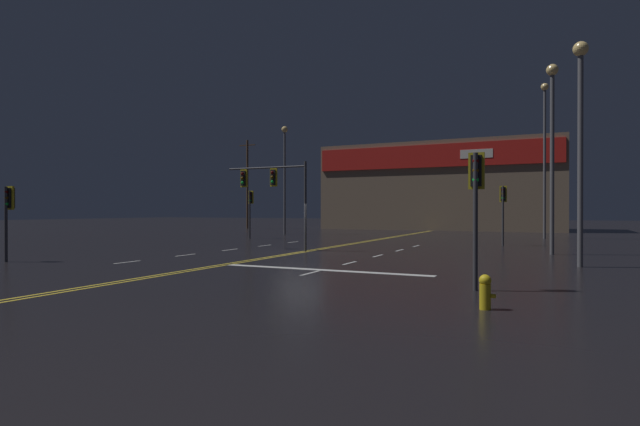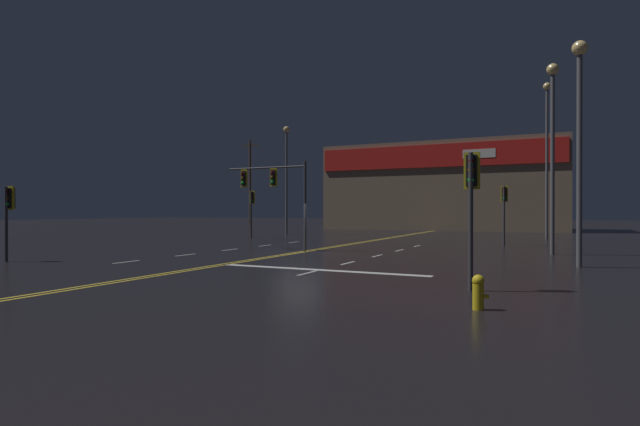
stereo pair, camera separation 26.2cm
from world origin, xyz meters
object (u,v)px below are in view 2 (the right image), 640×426
object	(u,v)px
traffic_signal_corner_northwest	(252,203)
traffic_signal_corner_northeast	(504,202)
streetlight_median_approach	(553,132)
traffic_signal_median	(271,184)
streetlight_far_left	(286,166)
streetlight_near_right	(580,121)
traffic_signal_corner_southeast	(471,189)
streetlight_near_left	(547,142)
traffic_signal_corner_southwest	(9,206)
fire_hydrant	(478,291)

from	to	relation	value
traffic_signal_corner_northwest	traffic_signal_corner_northeast	size ratio (longest dim) A/B	1.00
traffic_signal_corner_northwest	streetlight_median_approach	xyz separation A→B (m)	(20.92, -5.51, 3.23)
traffic_signal_median	streetlight_far_left	size ratio (longest dim) A/B	0.50
streetlight_far_left	streetlight_near_right	bearing A→B (deg)	-38.17
traffic_signal_corner_northeast	traffic_signal_corner_northwest	bearing A→B (deg)	-179.69
traffic_signal_corner_southeast	streetlight_near_left	world-z (taller)	streetlight_near_left
traffic_signal_corner_northwest	traffic_signal_corner_northeast	world-z (taller)	traffic_signal_corner_northwest
traffic_signal_corner_northeast	streetlight_far_left	size ratio (longest dim) A/B	0.38
streetlight_median_approach	traffic_signal_corner_northwest	bearing A→B (deg)	165.24
streetlight_far_left	traffic_signal_corner_southwest	bearing A→B (deg)	-87.00
traffic_signal_median	traffic_signal_corner_southwest	xyz separation A→B (m)	(-6.71, -10.08, -1.28)
traffic_signal_corner_southeast	streetlight_median_approach	xyz separation A→B (m)	(1.79, 12.79, 3.19)
traffic_signal_corner_northeast	streetlight_median_approach	size ratio (longest dim) A/B	0.40
traffic_signal_corner_northwest	traffic_signal_corner_southeast	xyz separation A→B (m)	(19.13, -18.30, 0.03)
traffic_signal_corner_southwest	streetlight_median_approach	xyz separation A→B (m)	(20.51, 13.39, 3.60)
traffic_signal_corner_northeast	streetlight_far_left	distance (m)	20.64
streetlight_median_approach	streetlight_far_left	size ratio (longest dim) A/B	0.95
streetlight_near_left	streetlight_median_approach	xyz separation A→B (m)	(0.58, -14.73, -1.39)
streetlight_near_left	streetlight_far_left	xyz separation A→B (m)	(-21.28, -2.21, -1.12)
traffic_signal_corner_southeast	traffic_signal_corner_northeast	xyz separation A→B (m)	(-0.94, 18.40, -0.04)
traffic_signal_corner_southwest	streetlight_near_right	distance (m)	23.14
streetlight_median_approach	streetlight_near_left	bearing A→B (deg)	92.27
traffic_signal_corner_northeast	traffic_signal_corner_southeast	bearing A→B (deg)	-87.06
streetlight_far_left	traffic_signal_corner_southeast	bearing A→B (deg)	-51.58
traffic_signal_corner_southwest	traffic_signal_corner_northeast	size ratio (longest dim) A/B	0.87
traffic_signal_corner_southwest	fire_hydrant	size ratio (longest dim) A/B	4.17
traffic_signal_median	fire_hydrant	size ratio (longest dim) A/B	6.43
streetlight_median_approach	traffic_signal_corner_southwest	bearing A→B (deg)	-146.85
traffic_signal_corner_northeast	traffic_signal_corner_southwest	bearing A→B (deg)	-133.08
traffic_signal_corner_southeast	streetlight_near_right	xyz separation A→B (m)	(2.78, 7.34, 2.79)
traffic_signal_corner_southwest	traffic_signal_corner_southeast	world-z (taller)	traffic_signal_corner_southeast
traffic_signal_median	fire_hydrant	bearing A→B (deg)	-43.93
traffic_signal_corner_southeast	streetlight_far_left	xyz separation A→B (m)	(-20.08, 25.31, 3.46)
fire_hydrant	traffic_signal_corner_southwest	bearing A→B (deg)	174.00
streetlight_near_left	streetlight_near_right	bearing A→B (deg)	-85.54
traffic_signal_corner_northwest	streetlight_median_approach	size ratio (longest dim) A/B	0.40
streetlight_near_right	streetlight_far_left	size ratio (longest dim) A/B	0.88
traffic_signal_corner_southwest	traffic_signal_corner_northeast	xyz separation A→B (m)	(17.77, 19.00, 0.37)
traffic_signal_corner_northeast	streetlight_near_right	bearing A→B (deg)	-71.38
traffic_signal_corner_southeast	streetlight_near_right	distance (m)	8.33
traffic_signal_corner_southeast	streetlight_near_right	bearing A→B (deg)	69.26
streetlight_far_left	fire_hydrant	bearing A→B (deg)	-53.55
streetlight_near_right	streetlight_near_left	bearing A→B (deg)	94.46
streetlight_near_right	streetlight_far_left	distance (m)	29.08
streetlight_near_left	streetlight_far_left	size ratio (longest dim) A/B	1.21
traffic_signal_median	streetlight_median_approach	world-z (taller)	streetlight_median_approach
traffic_signal_median	traffic_signal_corner_southeast	world-z (taller)	traffic_signal_median
traffic_signal_corner_southwest	streetlight_near_right	size ratio (longest dim) A/B	0.37
traffic_signal_corner_northwest	streetlight_median_approach	bearing A→B (deg)	-14.76
streetlight_near_left	streetlight_median_approach	size ratio (longest dim) A/B	1.28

